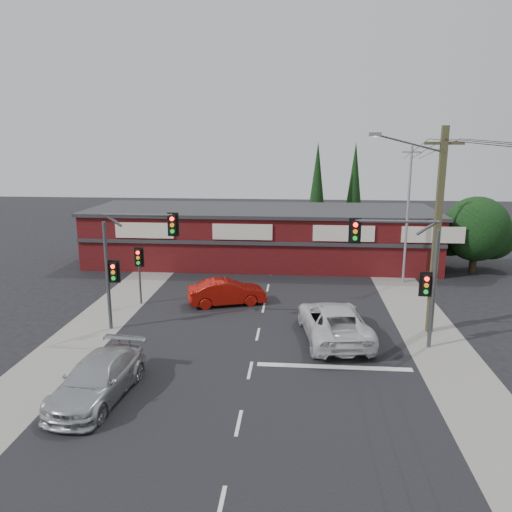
# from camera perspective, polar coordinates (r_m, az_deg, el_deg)

# --- Properties ---
(ground) EXTENTS (120.00, 120.00, 0.00)m
(ground) POSITION_cam_1_polar(r_m,az_deg,el_deg) (23.16, -0.17, -10.67)
(ground) COLOR black
(ground) RESTS_ON ground
(road_strip) EXTENTS (14.00, 70.00, 0.01)m
(road_strip) POSITION_cam_1_polar(r_m,az_deg,el_deg) (27.79, 0.75, -6.52)
(road_strip) COLOR black
(road_strip) RESTS_ON ground
(verge_left) EXTENTS (3.00, 70.00, 0.02)m
(verge_left) POSITION_cam_1_polar(r_m,az_deg,el_deg) (29.61, -15.98, -5.79)
(verge_left) COLOR gray
(verge_left) RESTS_ON ground
(verge_right) EXTENTS (3.00, 70.00, 0.02)m
(verge_right) POSITION_cam_1_polar(r_m,az_deg,el_deg) (28.51, 18.17, -6.68)
(verge_right) COLOR gray
(verge_right) RESTS_ON ground
(stop_line) EXTENTS (6.50, 0.35, 0.01)m
(stop_line) POSITION_cam_1_polar(r_m,az_deg,el_deg) (21.78, 8.91, -12.41)
(stop_line) COLOR silver
(stop_line) RESTS_ON ground
(white_suv) EXTENTS (3.65, 6.51, 1.72)m
(white_suv) POSITION_cam_1_polar(r_m,az_deg,el_deg) (24.38, 8.88, -7.41)
(white_suv) COLOR silver
(white_suv) RESTS_ON ground
(silver_suv) EXTENTS (2.62, 5.39, 1.51)m
(silver_suv) POSITION_cam_1_polar(r_m,az_deg,el_deg) (19.79, -17.67, -13.25)
(silver_suv) COLOR #B0B3B5
(silver_suv) RESTS_ON ground
(red_sedan) EXTENTS (4.74, 2.89, 1.47)m
(red_sedan) POSITION_cam_1_polar(r_m,az_deg,el_deg) (29.05, -3.35, -4.15)
(red_sedan) COLOR #9A1109
(red_sedan) RESTS_ON ground
(lane_dashes) EXTENTS (0.12, 45.30, 0.01)m
(lane_dashes) POSITION_cam_1_polar(r_m,az_deg,el_deg) (26.71, 0.57, -7.33)
(lane_dashes) COLOR silver
(lane_dashes) RESTS_ON ground
(shop_building) EXTENTS (27.30, 8.40, 4.22)m
(shop_building) POSITION_cam_1_polar(r_m,az_deg,el_deg) (38.88, 0.58, 2.41)
(shop_building) COLOR #480E10
(shop_building) RESTS_ON ground
(tree_cluster) EXTENTS (5.90, 5.10, 5.50)m
(tree_cluster) POSITION_cam_1_polar(r_m,az_deg,el_deg) (39.27, 23.89, 2.52)
(tree_cluster) COLOR #2D2116
(tree_cluster) RESTS_ON ground
(conifer_near) EXTENTS (1.80, 1.80, 9.25)m
(conifer_near) POSITION_cam_1_polar(r_m,az_deg,el_deg) (45.31, 7.00, 8.11)
(conifer_near) COLOR #2D2116
(conifer_near) RESTS_ON ground
(conifer_far) EXTENTS (1.80, 1.80, 9.25)m
(conifer_far) POSITION_cam_1_polar(r_m,az_deg,el_deg) (47.55, 11.18, 8.19)
(conifer_far) COLOR #2D2116
(conifer_far) RESTS_ON ground
(traffic_mast_left) EXTENTS (3.77, 0.27, 5.97)m
(traffic_mast_left) POSITION_cam_1_polar(r_m,az_deg,el_deg) (25.15, -14.50, 0.26)
(traffic_mast_left) COLOR #47494C
(traffic_mast_left) RESTS_ON ground
(traffic_mast_right) EXTENTS (3.96, 0.27, 5.97)m
(traffic_mast_right) POSITION_cam_1_polar(r_m,az_deg,el_deg) (23.31, 17.11, -0.87)
(traffic_mast_right) COLOR #47494C
(traffic_mast_right) RESTS_ON ground
(pedestal_signal) EXTENTS (0.55, 0.27, 3.38)m
(pedestal_signal) POSITION_cam_1_polar(r_m,az_deg,el_deg) (29.43, -13.22, -0.88)
(pedestal_signal) COLOR #47494C
(pedestal_signal) RESTS_ON ground
(utility_pole) EXTENTS (4.38, 0.59, 10.00)m
(utility_pole) POSITION_cam_1_polar(r_m,az_deg,el_deg) (25.27, 19.74, 3.35)
(utility_pole) COLOR #4D492B
(utility_pole) RESTS_ON ground
(steel_pole) EXTENTS (1.20, 0.16, 9.00)m
(steel_pole) POSITION_cam_1_polar(r_m,az_deg,el_deg) (34.19, 16.93, 4.74)
(steel_pole) COLOR gray
(steel_pole) RESTS_ON ground
(power_lines) EXTENTS (2.01, 29.00, 1.22)m
(power_lines) POSITION_cam_1_polar(r_m,az_deg,el_deg) (19.78, 24.88, 11.06)
(power_lines) COLOR black
(power_lines) RESTS_ON ground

